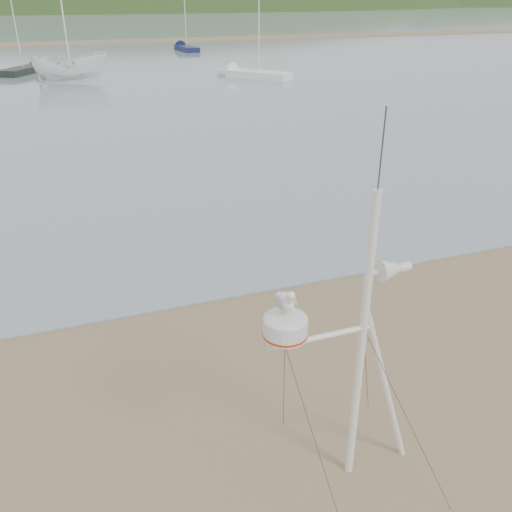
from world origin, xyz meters
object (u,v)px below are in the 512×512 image
object	(u,v)px
boat_white	(67,43)
sailboat_white_near	(240,73)
mast_rig	(353,406)
sailboat_dark_mid	(34,68)
sailboat_blue_far	(183,47)

from	to	relation	value
boat_white	sailboat_white_near	xyz separation A→B (m)	(12.23, -1.47, -2.36)
mast_rig	sailboat_dark_mid	distance (m)	45.52
mast_rig	sailboat_blue_far	distance (m)	59.44
mast_rig	sailboat_white_near	distance (m)	38.04
mast_rig	boat_white	world-z (taller)	boat_white
sailboat_blue_far	boat_white	bearing A→B (deg)	-122.24
sailboat_blue_far	sailboat_white_near	xyz separation A→B (m)	(-0.63, -21.86, -0.00)
boat_white	sailboat_dark_mid	distance (m)	8.17
sailboat_dark_mid	sailboat_white_near	bearing A→B (deg)	-30.90
sailboat_white_near	sailboat_dark_mid	xyz separation A→B (m)	(-14.80, 8.86, 0.00)
sailboat_white_near	mast_rig	bearing A→B (deg)	-106.41
sailboat_white_near	sailboat_dark_mid	size ratio (longest dim) A/B	1.03
mast_rig	sailboat_white_near	size ratio (longest dim) A/B	0.76
mast_rig	sailboat_white_near	world-z (taller)	sailboat_white_near
boat_white	sailboat_blue_far	bearing A→B (deg)	-27.14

